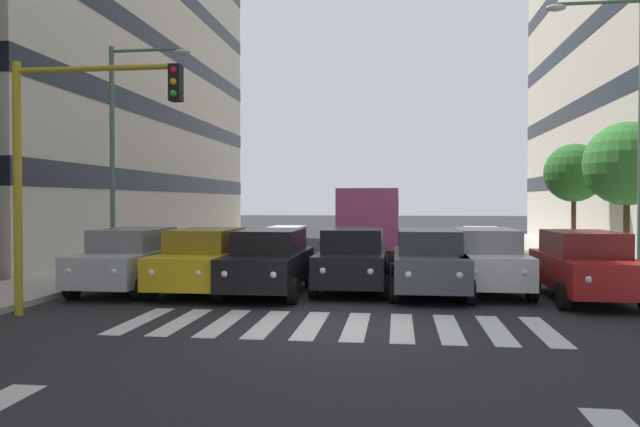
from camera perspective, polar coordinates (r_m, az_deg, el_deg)
name	(u,v)px	position (r m, az deg, el deg)	size (l,w,h in m)	color
ground_plane	(334,326)	(12.26, 1.30, -10.52)	(180.00, 180.00, 0.00)	#262628
crosswalk_markings	(334,325)	(12.26, 1.30, -10.50)	(8.55, 2.80, 0.01)	silver
car_0	(585,265)	(16.55, 23.68, -4.47)	(2.02, 4.44, 1.72)	maroon
car_1	(486,260)	(17.12, 15.37, -4.22)	(2.02, 4.44, 1.72)	silver
car_2	(429,261)	(16.34, 10.22, -4.45)	(2.02, 4.44, 1.72)	#474C51
car_3	(353,259)	(16.81, 3.15, -4.28)	(2.02, 4.44, 1.72)	black
car_4	(269,261)	(16.19, -4.82, -4.49)	(2.02, 4.44, 1.72)	black
car_5	(205,260)	(16.75, -10.84, -4.32)	(2.02, 4.44, 1.72)	gold
car_6	(132,259)	(17.52, -17.35, -4.11)	(2.02, 4.44, 1.72)	#B2B7BC
bus_behind_traffic	(372,214)	(29.35, 4.93, -0.03)	(2.78, 10.50, 3.00)	#DB5193
traffic_light_gantry	(63,146)	(14.14, -23.10, 5.83)	(3.79, 0.36, 5.50)	#AD991E
street_lamp_left	(627,112)	(18.90, 26.98, 8.49)	(2.64, 0.28, 7.98)	#4C6B56
street_lamp_right	(125,136)	(20.65, -17.95, 7.00)	(2.74, 0.28, 7.32)	#4C6B56
street_tree_1	(627,164)	(22.40, 26.98, 4.18)	(2.77, 2.77, 4.95)	#513823
street_tree_2	(574,173)	(27.71, 22.84, 3.53)	(2.46, 2.46, 4.76)	#513823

